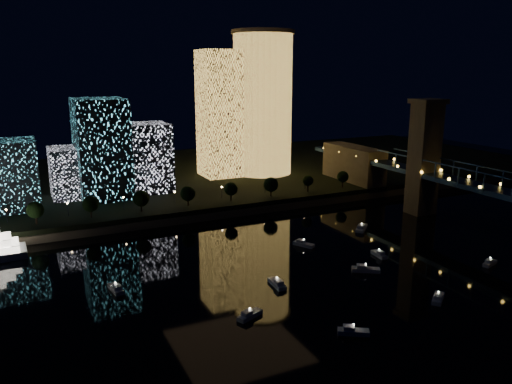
# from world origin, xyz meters

# --- Properties ---
(ground) EXTENTS (520.00, 520.00, 0.00)m
(ground) POSITION_xyz_m (0.00, 0.00, 0.00)
(ground) COLOR black
(ground) RESTS_ON ground
(far_bank) EXTENTS (420.00, 160.00, 5.00)m
(far_bank) POSITION_xyz_m (0.00, 160.00, 2.50)
(far_bank) COLOR black
(far_bank) RESTS_ON ground
(seawall) EXTENTS (420.00, 6.00, 3.00)m
(seawall) POSITION_xyz_m (0.00, 82.00, 1.50)
(seawall) COLOR #6B5E4C
(seawall) RESTS_ON ground
(tower_cylindrical) EXTENTS (34.00, 34.00, 77.59)m
(tower_cylindrical) POSITION_xyz_m (30.56, 138.40, 43.92)
(tower_cylindrical) COLOR #FFBF51
(tower_cylindrical) RESTS_ON far_bank
(tower_rectangular) EXTENTS (21.16, 21.16, 67.32)m
(tower_rectangular) POSITION_xyz_m (6.89, 142.15, 38.66)
(tower_rectangular) COLOR #FFBF51
(tower_rectangular) RESTS_ON far_bank
(midrise_blocks) EXTENTS (79.42, 32.61, 44.70)m
(midrise_blocks) POSITION_xyz_m (-63.24, 122.15, 22.62)
(midrise_blocks) COLOR white
(midrise_blocks) RESTS_ON far_bank
(motorboats) EXTENTS (118.80, 72.58, 2.78)m
(motorboats) POSITION_xyz_m (-7.74, 10.43, 0.81)
(motorboats) COLOR silver
(motorboats) RESTS_ON ground
(esplanade_trees) EXTENTS (165.92, 6.88, 8.94)m
(esplanade_trees) POSITION_xyz_m (-33.92, 88.00, 10.47)
(esplanade_trees) COLOR black
(esplanade_trees) RESTS_ON far_bank
(street_lamps) EXTENTS (132.70, 0.70, 5.65)m
(street_lamps) POSITION_xyz_m (-34.00, 94.00, 9.02)
(street_lamps) COLOR black
(street_lamps) RESTS_ON far_bank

